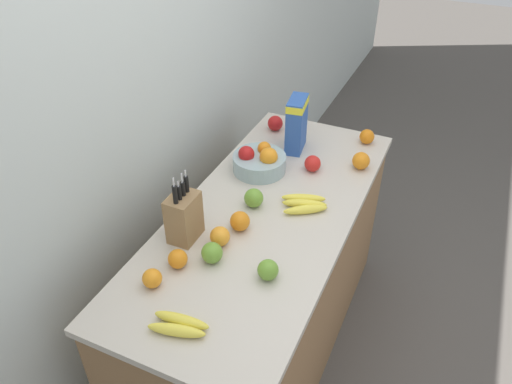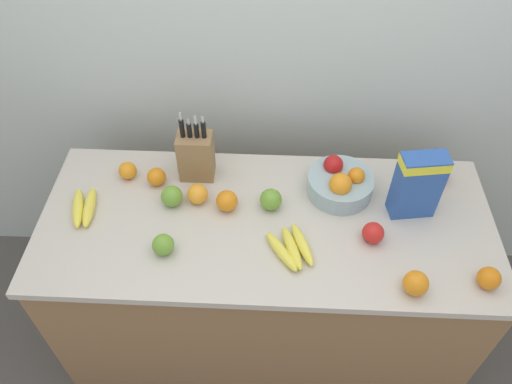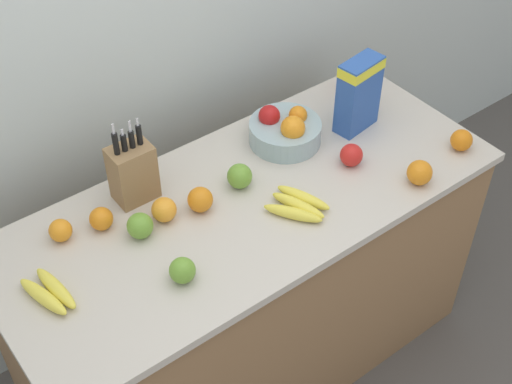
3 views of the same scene
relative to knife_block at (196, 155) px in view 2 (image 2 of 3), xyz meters
name	(u,v)px [view 2 (image 2 of 3)]	position (x,y,z in m)	size (l,w,h in m)	color
ground_plane	(264,334)	(0.28, -0.22, -0.98)	(14.00, 14.00, 0.00)	#514C47
wall_back	(273,33)	(0.28, 0.34, 0.32)	(9.00, 0.06, 2.60)	silver
counter	(265,285)	(0.28, -0.22, -0.54)	(1.65, 0.69, 0.87)	olive
knife_block	(196,155)	(0.00, 0.00, 0.00)	(0.13, 0.10, 0.30)	#937047
cereal_box	(418,183)	(0.80, -0.15, 0.05)	(0.17, 0.10, 0.27)	#2D56A8
fruit_bowl	(340,183)	(0.55, -0.07, -0.05)	(0.25, 0.25, 0.13)	#99B2B7
banana_bunch_left	(292,248)	(0.37, -0.36, -0.08)	(0.19, 0.22, 0.04)	yellow
banana_bunch_right	(84,208)	(-0.39, -0.21, -0.08)	(0.11, 0.20, 0.04)	yellow
apple_middle	(373,233)	(0.65, -0.29, -0.06)	(0.08, 0.08, 0.08)	red
apple_near_bananas	(172,196)	(-0.07, -0.16, -0.06)	(0.08, 0.08, 0.08)	#6B9E33
apple_rightmost	(163,245)	(-0.07, -0.38, -0.06)	(0.08, 0.08, 0.08)	#6B9E33
apple_leftmost	(439,173)	(0.93, 0.01, -0.06)	(0.08, 0.08, 0.08)	red
apple_rear	(271,200)	(0.29, -0.16, -0.06)	(0.08, 0.08, 0.08)	#6B9E33
orange_mid_left	(128,171)	(-0.27, -0.03, -0.07)	(0.07, 0.07, 0.07)	orange
orange_front_center	(227,201)	(0.13, -0.17, -0.06)	(0.08, 0.08, 0.08)	orange
orange_back_center	(416,283)	(0.76, -0.49, -0.06)	(0.08, 0.08, 0.08)	orange
orange_by_cereal	(489,278)	(1.00, -0.46, -0.06)	(0.07, 0.07, 0.07)	orange
orange_front_right	(198,194)	(0.02, -0.14, -0.06)	(0.08, 0.08, 0.08)	orange
orange_mid_right	(156,177)	(-0.15, -0.06, -0.07)	(0.07, 0.07, 0.07)	orange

